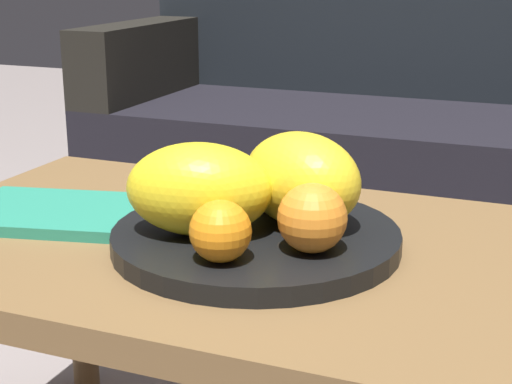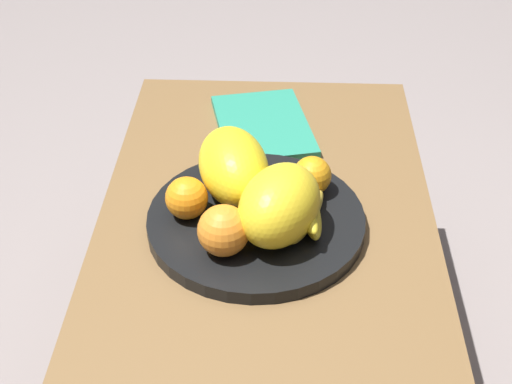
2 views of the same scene
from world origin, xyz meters
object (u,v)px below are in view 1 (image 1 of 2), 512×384
object	(u,v)px
orange_right	(220,231)
melon_smaller_beside	(302,179)
orange_front	(312,218)
coffee_table	(273,282)
banana_bunch	(287,191)
magazine	(56,213)
couch	(398,140)
orange_left	(234,179)
fruit_bowl	(256,238)
melon_large_front	(199,189)

from	to	relation	value
orange_right	melon_smaller_beside	bearing A→B (deg)	74.13
orange_front	orange_right	distance (m)	0.11
coffee_table	banana_bunch	bearing A→B (deg)	94.24
magazine	melon_smaller_beside	bearing A→B (deg)	-6.87
banana_bunch	orange_right	bearing A→B (deg)	-92.86
couch	melon_smaller_beside	bearing A→B (deg)	-83.93
couch	orange_front	distance (m)	1.39
couch	magazine	size ratio (longest dim) A/B	6.80
orange_right	orange_left	bearing A→B (deg)	109.64
couch	fruit_bowl	distance (m)	1.32
melon_large_front	magazine	bearing A→B (deg)	170.27
melon_large_front	orange_right	xyz separation A→B (m)	(0.06, -0.07, -0.02)
melon_smaller_beside	orange_right	world-z (taller)	melon_smaller_beside
melon_large_front	banana_bunch	bearing A→B (deg)	59.19
coffee_table	fruit_bowl	xyz separation A→B (m)	(-0.02, -0.02, 0.06)
melon_smaller_beside	banana_bunch	world-z (taller)	melon_smaller_beside
orange_front	coffee_table	bearing A→B (deg)	138.41
coffee_table	orange_left	distance (m)	0.16
orange_front	magazine	xyz separation A→B (m)	(-0.40, 0.05, -0.06)
orange_right	fruit_bowl	bearing A→B (deg)	91.52
orange_front	magazine	bearing A→B (deg)	173.00
couch	orange_left	world-z (taller)	couch
orange_front	banana_bunch	distance (m)	0.15
orange_left	orange_right	world-z (taller)	orange_right
couch	melon_large_front	size ratio (longest dim) A/B	9.28
melon_large_front	melon_smaller_beside	xyz separation A→B (m)	(0.11, 0.08, 0.00)
orange_left	orange_right	xyz separation A→B (m)	(0.08, -0.21, 0.00)
coffee_table	orange_front	size ratio (longest dim) A/B	12.68
fruit_bowl	magazine	distance (m)	0.31
melon_large_front	orange_right	size ratio (longest dim) A/B	2.53
melon_large_front	banana_bunch	world-z (taller)	melon_large_front
fruit_bowl	couch	bearing A→B (deg)	93.84
orange_front	couch	bearing A→B (deg)	97.48
orange_left	magazine	distance (m)	0.26
fruit_bowl	melon_large_front	xyz separation A→B (m)	(-0.06, -0.04, 0.07)
fruit_bowl	melon_large_front	bearing A→B (deg)	-145.37
fruit_bowl	banana_bunch	xyz separation A→B (m)	(0.01, 0.08, 0.04)
magazine	banana_bunch	bearing A→B (deg)	0.78
orange_left	coffee_table	bearing A→B (deg)	-40.92
melon_smaller_beside	orange_front	size ratio (longest dim) A/B	2.04
couch	banana_bunch	world-z (taller)	couch
fruit_bowl	melon_smaller_beside	xyz separation A→B (m)	(0.05, 0.04, 0.07)
orange_right	orange_front	bearing A→B (deg)	38.09
coffee_table	couch	world-z (taller)	couch
melon_smaller_beside	fruit_bowl	bearing A→B (deg)	-140.11
orange_left	magazine	xyz separation A→B (m)	(-0.24, -0.09, -0.05)
couch	melon_large_front	bearing A→B (deg)	-88.80
magazine	orange_left	bearing A→B (deg)	8.45
orange_right	banana_bunch	bearing A→B (deg)	87.14
orange_right	coffee_table	bearing A→B (deg)	83.78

